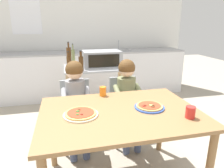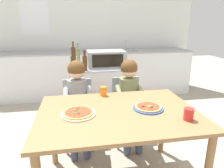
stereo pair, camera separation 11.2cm
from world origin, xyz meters
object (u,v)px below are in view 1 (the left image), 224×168
toaster_oven (102,59)px  dining_chair_right (124,105)px  dining_table (120,121)px  bottle_tall_green_wine (81,63)px  pizza_plate_blue_rimmed (150,107)px  bottle_squat_spirits (69,57)px  bottle_clear_vinegar (69,63)px  drinking_cup_orange (103,91)px  pizza_plate_cream (81,114)px  drinking_cup_red (190,112)px  child_in_olive_shirt (128,93)px  dining_chair_left (76,109)px  bottle_slim_sauce (73,57)px  kitchen_island_cart (97,86)px  child_in_grey_shirt (76,96)px

toaster_oven → dining_chair_right: bearing=-74.2°
dining_table → bottle_tall_green_wine: bearing=100.8°
pizza_plate_blue_rimmed → bottle_squat_spirits: bearing=114.8°
bottle_clear_vinegar → bottle_tall_green_wine: bearing=-12.4°
bottle_clear_vinegar → drinking_cup_orange: bearing=-68.8°
dining_chair_right → pizza_plate_cream: (-0.60, -0.76, 0.29)m
drinking_cup_red → drinking_cup_orange: (-0.57, 0.65, 0.00)m
child_in_olive_shirt → pizza_plate_cream: 0.88m
child_in_olive_shirt → pizza_plate_blue_rimmed: 0.64m
drinking_cup_orange → dining_chair_left: bearing=126.4°
bottle_squat_spirits → pizza_plate_cream: (0.03, -1.38, -0.24)m
bottle_slim_sauce → dining_table: 1.63m
kitchen_island_cart → pizza_plate_blue_rimmed: kitchen_island_cart is taller
kitchen_island_cart → pizza_plate_blue_rimmed: (0.25, -1.34, 0.20)m
bottle_squat_spirits → drinking_cup_red: (0.87, -1.62, -0.20)m
drinking_cup_orange → child_in_grey_shirt: bearing=137.8°
dining_chair_right → bottle_squat_spirits: bearing=135.4°
bottle_squat_spirits → drinking_cup_orange: (0.29, -0.97, -0.20)m
kitchen_island_cart → bottle_tall_green_wine: bearing=-141.5°
toaster_oven → dining_chair_left: toaster_oven is taller
drinking_cup_red → toaster_oven: bearing=104.1°
bottle_squat_spirits → dining_chair_right: size_ratio=0.45×
dining_table → dining_chair_left: bearing=113.9°
dining_table → pizza_plate_cream: 0.35m
bottle_slim_sauce → dining_table: (0.30, -1.57, -0.32)m
pizza_plate_cream → bottle_clear_vinegar: bearing=92.1°
kitchen_island_cart → child_in_olive_shirt: size_ratio=0.88×
bottle_tall_green_wine → drinking_cup_orange: 0.78m
toaster_oven → dining_chair_right: toaster_oven is taller
dining_chair_right → child_in_grey_shirt: (-0.60, -0.11, 0.21)m
kitchen_island_cart → drinking_cup_orange: size_ratio=9.65×
kitchen_island_cart → bottle_slim_sauce: 0.57m
dining_chair_right → pizza_plate_blue_rimmed: size_ratio=3.09×
dining_chair_left → pizza_plate_cream: dining_chair_left is taller
bottle_slim_sauce → pizza_plate_cream: size_ratio=1.12×
dining_chair_left → pizza_plate_blue_rimmed: size_ratio=3.09×
pizza_plate_blue_rimmed → child_in_olive_shirt: bearing=90.0°
toaster_oven → pizza_plate_cream: toaster_oven is taller
bottle_squat_spirits → bottle_slim_sauce: bearing=71.4°
kitchen_island_cart → pizza_plate_blue_rimmed: bearing=-79.3°
bottle_slim_sauce → child_in_olive_shirt: bearing=-59.0°
bottle_slim_sauce → dining_chair_right: bottle_slim_sauce is taller
child_in_grey_shirt → pizza_plate_blue_rimmed: bearing=-46.8°
bottle_squat_spirits → pizza_plate_blue_rimmed: (0.63, -1.37, -0.24)m
toaster_oven → bottle_slim_sauce: bearing=151.1°
dining_chair_right → child_in_olive_shirt: size_ratio=0.77×
bottle_clear_vinegar → toaster_oven: bearing=19.3°
bottle_squat_spirits → bottle_tall_green_wine: bearing=-56.1°
bottle_slim_sauce → bottle_tall_green_wine: bearing=-79.3°
toaster_oven → child_in_olive_shirt: toaster_oven is taller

